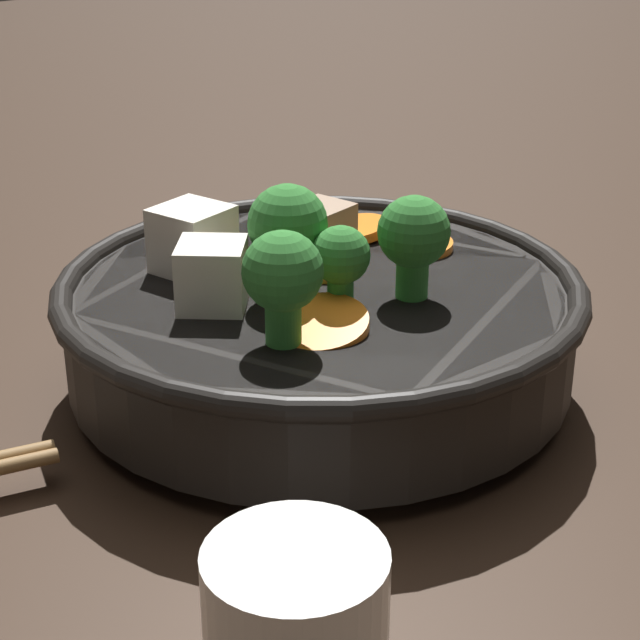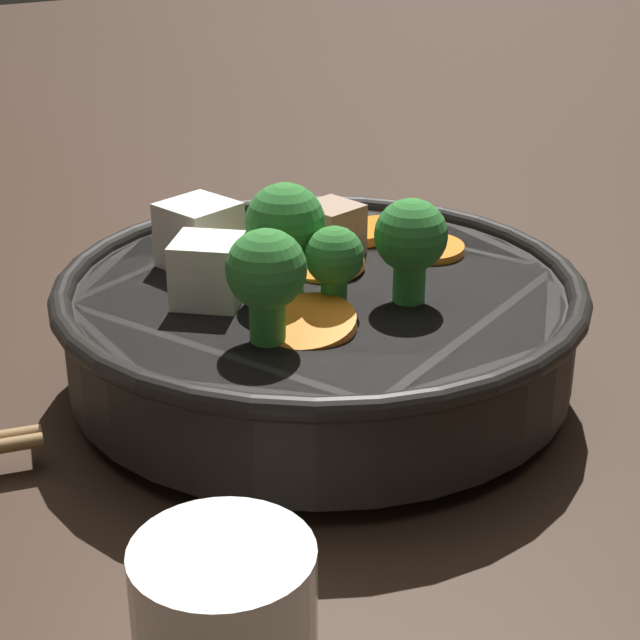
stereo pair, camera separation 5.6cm
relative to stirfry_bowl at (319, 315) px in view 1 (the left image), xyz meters
The scene contains 3 objects.
ground_plane 0.04m from the stirfry_bowl, 74.19° to the right, with size 3.00×3.00×0.00m, color black.
stirfry_bowl is the anchor object (origin of this frame).
tea_cup 0.22m from the stirfry_bowl, 138.79° to the left, with size 0.06×0.06×0.06m.
Camera 1 is at (-0.40, 0.32, 0.27)m, focal length 60.00 mm.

